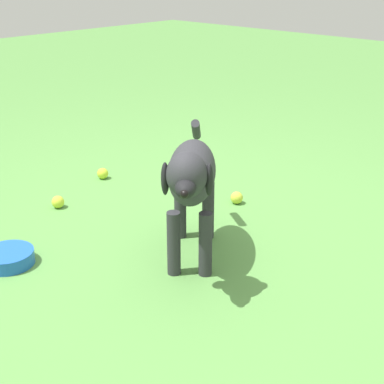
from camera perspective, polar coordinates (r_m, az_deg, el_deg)
name	(u,v)px	position (r m, az deg, el deg)	size (l,w,h in m)	color
ground	(171,248)	(2.58, -2.10, -5.65)	(14.00, 14.00, 0.00)	#548C42
dog	(191,178)	(2.33, -0.07, 1.45)	(0.69, 0.59, 0.58)	#2D2D33
tennis_ball_0	(103,173)	(3.40, -8.97, 1.86)	(0.07, 0.07, 0.07)	#C4DF34
tennis_ball_1	(237,198)	(3.03, 4.52, -0.58)	(0.07, 0.07, 0.07)	#C4D43C
tennis_ball_2	(58,202)	(3.05, -13.33, -0.97)	(0.07, 0.07, 0.07)	#C7DB38
water_bowl	(8,258)	(2.57, -17.99, -6.30)	(0.22, 0.22, 0.06)	blue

